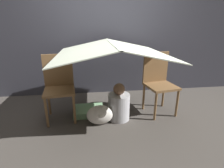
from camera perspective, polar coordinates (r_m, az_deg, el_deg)
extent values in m
plane|color=#47423D|center=(2.75, 0.30, -11.33)|extent=(8.80, 8.80, 0.00)
cube|color=#3D3D47|center=(3.53, -2.24, 16.79)|extent=(7.00, 0.05, 2.50)
cylinder|color=brown|center=(2.62, -20.60, -8.83)|extent=(0.04, 0.04, 0.44)
cylinder|color=brown|center=(2.59, -12.19, -8.25)|extent=(0.04, 0.04, 0.44)
cylinder|color=brown|center=(2.96, -19.89, -5.45)|extent=(0.04, 0.04, 0.44)
cylinder|color=brown|center=(2.94, -12.51, -4.90)|extent=(0.04, 0.04, 0.44)
cube|color=brown|center=(2.68, -16.78, -2.14)|extent=(0.48, 0.48, 0.04)
cube|color=brown|center=(2.79, -17.16, 4.38)|extent=(0.44, 0.08, 0.49)
cylinder|color=brown|center=(2.70, 13.99, -7.24)|extent=(0.04, 0.04, 0.44)
cylinder|color=brown|center=(2.90, 20.47, -5.98)|extent=(0.04, 0.04, 0.44)
cylinder|color=brown|center=(3.00, 10.29, -4.23)|extent=(0.04, 0.04, 0.44)
cylinder|color=brown|center=(3.18, 16.39, -3.31)|extent=(0.04, 0.04, 0.44)
cube|color=brown|center=(2.85, 15.71, -0.71)|extent=(0.51, 0.51, 0.04)
cube|color=brown|center=(2.94, 14.05, 5.39)|extent=(0.43, 0.11, 0.49)
cube|color=silver|center=(2.49, -9.09, 10.97)|extent=(0.78, 1.50, 0.18)
cube|color=silver|center=(2.58, 8.76, 11.29)|extent=(0.78, 1.50, 0.18)
cube|color=silver|center=(2.50, 0.00, 13.14)|extent=(0.04, 1.50, 0.01)
cylinder|color=#B2B2B7|center=(2.66, 2.26, -7.46)|extent=(0.32, 0.32, 0.40)
sphere|color=brown|center=(2.55, 2.35, -1.67)|extent=(0.17, 0.17, 0.17)
ellipsoid|color=silver|center=(2.56, -3.98, -10.01)|extent=(0.38, 0.19, 0.30)
sphere|color=silver|center=(2.38, -3.84, -9.09)|extent=(0.17, 0.17, 0.17)
ellipsoid|color=silver|center=(2.32, -3.71, -10.35)|extent=(0.07, 0.09, 0.06)
cone|color=silver|center=(2.35, -5.13, -7.69)|extent=(0.06, 0.06, 0.08)
cone|color=silver|center=(2.35, -2.62, -7.57)|extent=(0.06, 0.06, 0.08)
cube|color=#7FB27F|center=(2.90, -7.60, -8.68)|extent=(0.47, 0.37, 0.10)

